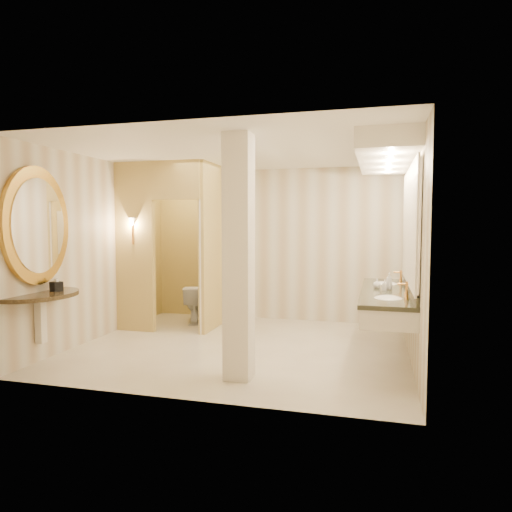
{
  "coord_description": "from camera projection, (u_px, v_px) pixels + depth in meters",
  "views": [
    {
      "loc": [
        1.82,
        -6.03,
        1.72
      ],
      "look_at": [
        0.16,
        0.2,
        1.27
      ],
      "focal_mm": 32.0,
      "sensor_mm": 36.0,
      "label": 1
    }
  ],
  "objects": [
    {
      "name": "floor",
      "position": [
        241.0,
        347.0,
        6.4
      ],
      "size": [
        4.5,
        4.5,
        0.0
      ],
      "primitive_type": "plane",
      "color": "beige",
      "rests_on": "ground"
    },
    {
      "name": "ceiling",
      "position": [
        241.0,
        152.0,
        6.21
      ],
      "size": [
        4.5,
        4.5,
        0.0
      ],
      "primitive_type": "plane",
      "rotation": [
        3.14,
        0.0,
        0.0
      ],
      "color": "white",
      "rests_on": "wall_back"
    },
    {
      "name": "wall_back",
      "position": [
        273.0,
        245.0,
        8.24
      ],
      "size": [
        4.5,
        0.02,
        2.7
      ],
      "primitive_type": "cube",
      "color": "beige",
      "rests_on": "floor"
    },
    {
      "name": "wall_front",
      "position": [
        181.0,
        263.0,
        4.38
      ],
      "size": [
        4.5,
        0.02,
        2.7
      ],
      "primitive_type": "cube",
      "color": "beige",
      "rests_on": "floor"
    },
    {
      "name": "wall_left",
      "position": [
        99.0,
        249.0,
        6.89
      ],
      "size": [
        0.02,
        4.0,
        2.7
      ],
      "primitive_type": "cube",
      "color": "beige",
      "rests_on": "floor"
    },
    {
      "name": "wall_right",
      "position": [
        412.0,
        254.0,
        5.73
      ],
      "size": [
        0.02,
        4.0,
        2.7
      ],
      "primitive_type": "cube",
      "color": "beige",
      "rests_on": "floor"
    },
    {
      "name": "toilet_closet",
      "position": [
        194.0,
        244.0,
        7.53
      ],
      "size": [
        1.5,
        1.55,
        2.7
      ],
      "color": "tan",
      "rests_on": "floor"
    },
    {
      "name": "wall_sconce",
      "position": [
        132.0,
        223.0,
        7.19
      ],
      "size": [
        0.14,
        0.14,
        0.42
      ],
      "color": "#C6873F",
      "rests_on": "toilet_closet"
    },
    {
      "name": "vanity",
      "position": [
        390.0,
        231.0,
        5.8
      ],
      "size": [
        0.75,
        2.64,
        2.09
      ],
      "color": "white",
      "rests_on": "floor"
    },
    {
      "name": "console_shelf",
      "position": [
        37.0,
        254.0,
        5.58
      ],
      "size": [
        1.11,
        1.11,
        2.01
      ],
      "color": "black",
      "rests_on": "floor"
    },
    {
      "name": "pillar",
      "position": [
        239.0,
        258.0,
        5.01
      ],
      "size": [
        0.29,
        0.29,
        2.7
      ],
      "primitive_type": "cube",
      "color": "white",
      "rests_on": "floor"
    },
    {
      "name": "tissue_box",
      "position": [
        56.0,
        286.0,
        5.74
      ],
      "size": [
        0.15,
        0.15,
        0.12
      ],
      "primitive_type": "cube",
      "rotation": [
        0.0,
        0.0,
        -0.34
      ],
      "color": "black",
      "rests_on": "console_shelf"
    },
    {
      "name": "toilet",
      "position": [
        195.0,
        304.0,
        7.95
      ],
      "size": [
        0.56,
        0.74,
        0.66
      ],
      "primitive_type": "imported",
      "rotation": [
        0.0,
        0.0,
        3.48
      ],
      "color": "white",
      "rests_on": "floor"
    },
    {
      "name": "soap_bottle_a",
      "position": [
        385.0,
        285.0,
        5.81
      ],
      "size": [
        0.07,
        0.07,
        0.14
      ],
      "primitive_type": "imported",
      "rotation": [
        0.0,
        0.0,
        -0.14
      ],
      "color": "beige",
      "rests_on": "vanity"
    },
    {
      "name": "soap_bottle_b",
      "position": [
        377.0,
        283.0,
        6.02
      ],
      "size": [
        0.12,
        0.12,
        0.12
      ],
      "primitive_type": "imported",
      "rotation": [
        0.0,
        0.0,
        0.35
      ],
      "color": "silver",
      "rests_on": "vanity"
    },
    {
      "name": "soap_bottle_c",
      "position": [
        389.0,
        281.0,
        5.88
      ],
      "size": [
        0.1,
        0.1,
        0.22
      ],
      "primitive_type": "imported",
      "rotation": [
        0.0,
        0.0,
        -0.27
      ],
      "color": "#C6B28C",
      "rests_on": "vanity"
    }
  ]
}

